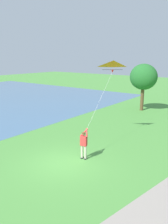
% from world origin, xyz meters
% --- Properties ---
extents(ground_plane, '(120.00, 120.00, 0.00)m').
position_xyz_m(ground_plane, '(0.00, 0.00, 0.00)').
color(ground_plane, '#4C8E3D').
extents(person_kite_flyer, '(0.52, 0.62, 1.83)m').
position_xyz_m(person_kite_flyer, '(0.57, 1.20, 1.05)').
color(person_kite_flyer, '#232328').
rests_on(person_kite_flyer, ground).
extents(flying_kite, '(1.71, 4.49, 3.90)m').
position_xyz_m(flying_kite, '(0.06, 5.28, 5.31)').
color(flying_kite, orange).
extents(tree_lakeside_near, '(3.14, 2.54, 5.31)m').
position_xyz_m(tree_lakeside_near, '(-1.95, 15.53, 3.81)').
color(tree_lakeside_near, brown).
rests_on(tree_lakeside_near, ground).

